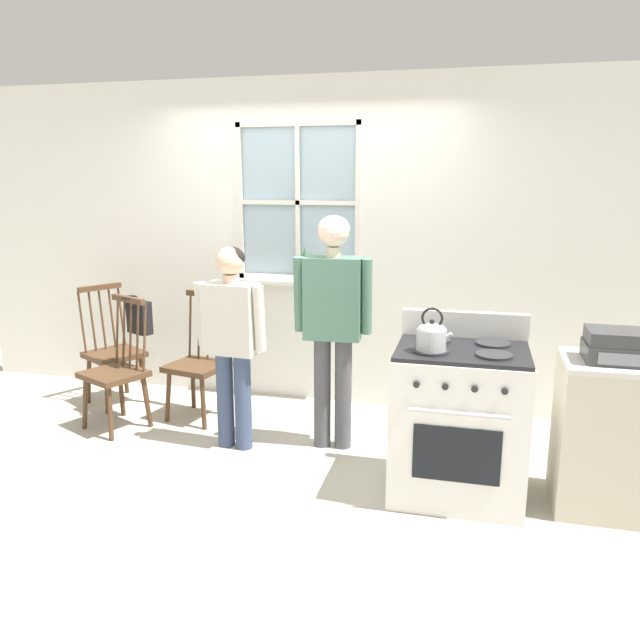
% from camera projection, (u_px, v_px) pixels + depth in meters
% --- Properties ---
extents(ground_plane, '(16.00, 16.00, 0.00)m').
position_uv_depth(ground_plane, '(259.00, 466.00, 4.21)').
color(ground_plane, '#B2AD9E').
extents(wall_back, '(6.40, 0.16, 2.70)m').
position_uv_depth(wall_back, '(312.00, 247.00, 5.24)').
color(wall_back, silver).
rests_on(wall_back, ground_plane).
extents(chair_by_window, '(0.55, 0.54, 1.01)m').
position_uv_depth(chair_by_window, '(116.00, 372.00, 4.78)').
color(chair_by_window, '#4C331E').
rests_on(chair_by_window, ground_plane).
extents(chair_near_wall, '(0.56, 0.56, 1.01)m').
position_uv_depth(chair_near_wall, '(113.00, 353.00, 5.31)').
color(chair_near_wall, '#4C331E').
rests_on(chair_near_wall, ground_plane).
extents(chair_center_cluster, '(0.49, 0.48, 1.01)m').
position_uv_depth(chair_center_cluster, '(198.00, 364.00, 4.98)').
color(chair_center_cluster, '#4C331E').
rests_on(chair_center_cluster, ground_plane).
extents(person_elderly_left, '(0.52, 0.24, 1.45)m').
position_uv_depth(person_elderly_left, '(232.00, 330.00, 4.33)').
color(person_elderly_left, '#384766').
rests_on(person_elderly_left, ground_plane).
extents(person_teen_center, '(0.55, 0.24, 1.65)m').
position_uv_depth(person_teen_center, '(333.00, 310.00, 4.30)').
color(person_teen_center, '#4C4C51').
rests_on(person_teen_center, ground_plane).
extents(stove, '(0.78, 0.68, 1.08)m').
position_uv_depth(stove, '(459.00, 420.00, 3.76)').
color(stove, white).
rests_on(stove, ground_plane).
extents(kettle, '(0.21, 0.17, 0.25)m').
position_uv_depth(kettle, '(432.00, 335.00, 3.55)').
color(kettle, '#B7B7BC').
rests_on(kettle, stove).
extents(potted_plant, '(0.12, 0.11, 0.30)m').
position_uv_depth(potted_plant, '(304.00, 269.00, 5.20)').
color(potted_plant, beige).
rests_on(potted_plant, wall_back).
extents(handbag, '(0.24, 0.24, 0.31)m').
position_uv_depth(handbag, '(139.00, 316.00, 4.87)').
color(handbag, black).
rests_on(handbag, chair_by_window).
extents(side_counter, '(0.55, 0.50, 0.90)m').
position_uv_depth(side_counter, '(606.00, 435.00, 3.59)').
color(side_counter, beige).
rests_on(side_counter, ground_plane).
extents(stereo, '(0.34, 0.29, 0.18)m').
position_uv_depth(stereo, '(617.00, 346.00, 3.46)').
color(stereo, '#38383A').
rests_on(stereo, side_counter).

